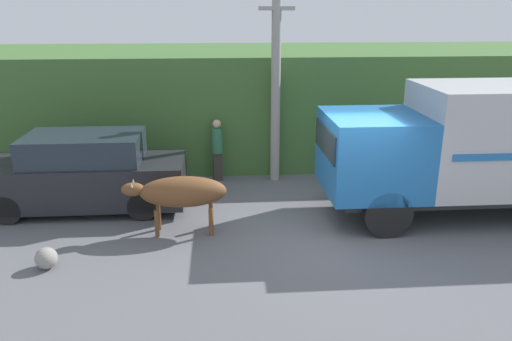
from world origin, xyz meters
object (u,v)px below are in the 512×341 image
object	(u,v)px
brown_cow	(181,192)
roadside_rock	(46,258)
pedestrian_on_hill	(217,147)
utility_pole	(276,82)
cargo_truck	(488,145)
parked_suv	(83,174)

from	to	relation	value
brown_cow	roadside_rock	bearing A→B (deg)	-142.34
pedestrian_on_hill	roadside_rock	xyz separation A→B (m)	(-3.13, -4.65, -0.75)
roadside_rock	utility_pole	bearing A→B (deg)	44.60
cargo_truck	pedestrian_on_hill	xyz separation A→B (m)	(-5.94, 2.84, -0.70)
utility_pole	parked_suv	bearing A→B (deg)	-159.22
parked_suv	utility_pole	size ratio (longest dim) A/B	0.92
cargo_truck	utility_pole	bearing A→B (deg)	148.64
parked_suv	roadside_rock	xyz separation A→B (m)	(-0.01, -2.85, -0.66)
brown_cow	pedestrian_on_hill	xyz separation A→B (m)	(0.76, 3.30, 0.05)
roadside_rock	pedestrian_on_hill	bearing A→B (deg)	56.05
cargo_truck	utility_pole	distance (m)	5.31
parked_suv	pedestrian_on_hill	xyz separation A→B (m)	(3.12, 1.80, 0.09)
cargo_truck	parked_suv	world-z (taller)	cargo_truck
roadside_rock	brown_cow	bearing A→B (deg)	29.60
pedestrian_on_hill	parked_suv	bearing A→B (deg)	22.15
brown_cow	parked_suv	distance (m)	2.80
cargo_truck	pedestrian_on_hill	distance (m)	6.62
brown_cow	utility_pole	bearing A→B (deg)	62.76
cargo_truck	parked_suv	size ratio (longest dim) A/B	1.46
brown_cow	roadside_rock	world-z (taller)	brown_cow
roadside_rock	cargo_truck	bearing A→B (deg)	11.27
cargo_truck	pedestrian_on_hill	world-z (taller)	cargo_truck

